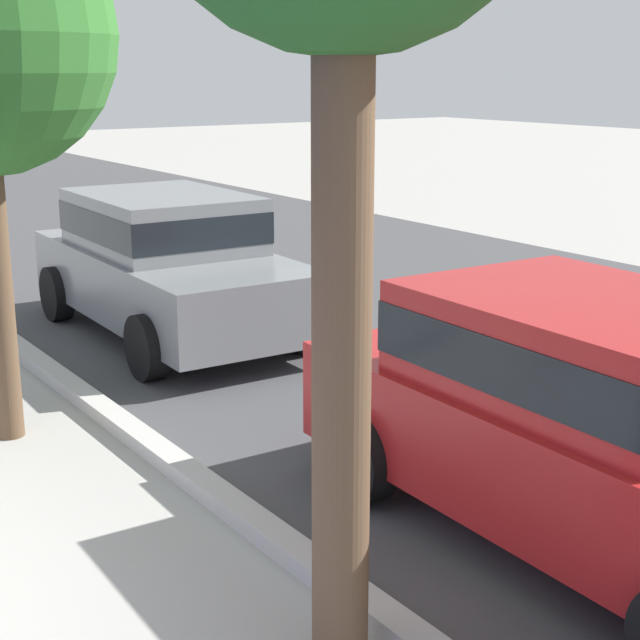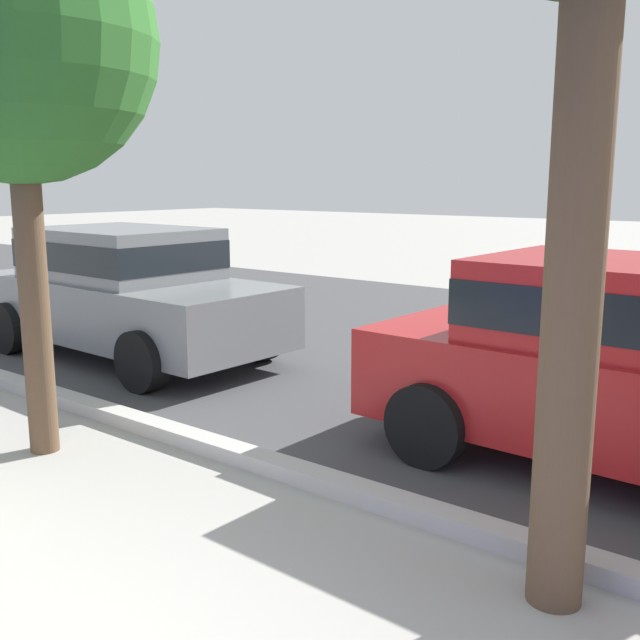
{
  "view_description": "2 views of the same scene",
  "coord_description": "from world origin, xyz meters",
  "views": [
    {
      "loc": [
        5.05,
        0.07,
        2.87
      ],
      "look_at": [
        -1.49,
        4.54,
        0.8
      ],
      "focal_mm": 54.12,
      "sensor_mm": 36.0,
      "label": 1
    },
    {
      "loc": [
        2.77,
        -0.88,
        2.11
      ],
      "look_at": [
        -1.49,
        4.54,
        0.8
      ],
      "focal_mm": 41.09,
      "sensor_mm": 36.0,
      "label": 2
    }
  ],
  "objects": [
    {
      "name": "parked_car_red",
      "position": [
        1.47,
        4.54,
        0.84
      ],
      "size": [
        4.14,
        2.01,
        1.56
      ],
      "color": "#B21E1E",
      "rests_on": "ground"
    },
    {
      "name": "parked_car_grey",
      "position": [
        -4.46,
        4.54,
        0.84
      ],
      "size": [
        4.14,
        2.01,
        1.56
      ],
      "color": "slate",
      "rests_on": "ground"
    },
    {
      "name": "curb_stone",
      "position": [
        0.0,
        2.9,
        0.06
      ],
      "size": [
        60.0,
        0.2,
        0.12
      ],
      "primitive_type": "cube",
      "color": "#B2AFA8",
      "rests_on": "ground"
    }
  ]
}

